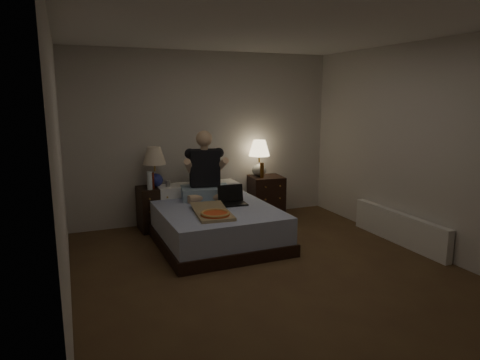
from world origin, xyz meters
name	(u,v)px	position (x,y,z in m)	size (l,w,h in m)	color
floor	(272,273)	(0.00, 0.00, 0.00)	(4.00, 4.50, 0.00)	brown
ceiling	(276,28)	(0.00, 0.00, 2.50)	(4.00, 4.50, 0.00)	white
wall_back	(206,137)	(0.00, 2.25, 1.25)	(4.00, 2.50, 0.00)	beige
wall_front	(463,213)	(0.00, -2.25, 1.25)	(4.00, 2.50, 0.00)	beige
wall_left	(60,170)	(-2.00, 0.00, 1.25)	(4.50, 2.50, 0.00)	beige
wall_right	(424,148)	(2.00, 0.00, 1.25)	(4.50, 2.50, 0.00)	beige
bed	(213,223)	(-0.24, 1.24, 0.24)	(1.41, 1.88, 0.47)	#5164A3
nightstand_left	(156,208)	(-0.83, 2.00, 0.30)	(0.47, 0.42, 0.61)	black
nightstand_right	(266,197)	(0.89, 2.00, 0.32)	(0.49, 0.44, 0.64)	black
lamp_left	(155,167)	(-0.82, 2.03, 0.89)	(0.32, 0.32, 0.56)	navy
lamp_right	(259,158)	(0.79, 2.05, 0.92)	(0.32, 0.32, 0.56)	#9B9A92
water_bottle	(150,181)	(-0.93, 1.87, 0.73)	(0.07, 0.07, 0.25)	silver
soda_can	(168,184)	(-0.67, 1.90, 0.66)	(0.07, 0.07, 0.10)	beige
beer_bottle_left	(152,181)	(-0.89, 1.89, 0.72)	(0.06, 0.06, 0.23)	#54180C
beer_bottle_right	(262,170)	(0.78, 1.93, 0.75)	(0.06, 0.06, 0.23)	#5D340D
person	(205,165)	(-0.21, 1.65, 0.94)	(0.66, 0.52, 0.93)	black
laptop	(233,196)	(0.02, 1.18, 0.59)	(0.34, 0.28, 0.24)	black
pizza_box	(215,215)	(-0.40, 0.69, 0.51)	(0.40, 0.76, 0.08)	tan
radiator	(399,228)	(1.93, 0.24, 0.20)	(0.10, 1.60, 0.40)	white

